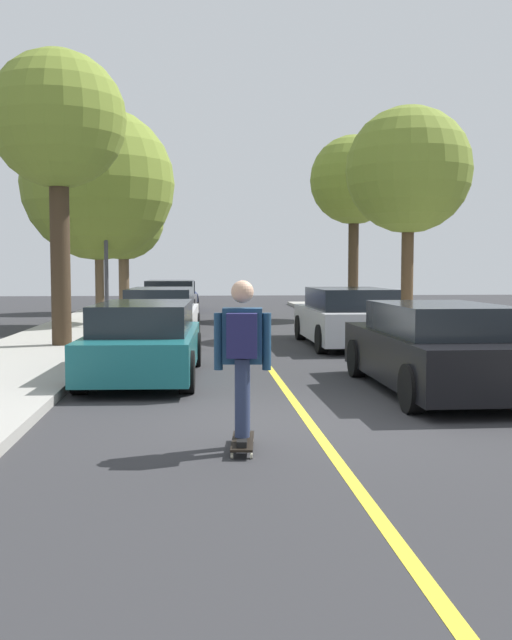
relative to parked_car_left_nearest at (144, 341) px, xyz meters
The scene contains 17 objects.
ground 4.19m from the parked_car_left_nearest, 57.42° to the right, with size 80.00×80.00×0.00m, color #2D2D30.
center_line 2.37m from the parked_car_left_nearest, 12.94° to the left, with size 0.12×39.20×0.01m, color gold.
parked_car_left_nearest is the anchor object (origin of this frame).
parked_car_left_near 5.92m from the parked_car_left_nearest, 90.00° to the left, with size 1.95×4.65×1.36m.
parked_car_left_far 12.32m from the parked_car_left_nearest, 90.00° to the left, with size 1.91×4.42×1.44m.
parked_car_left_farthest 19.40m from the parked_car_left_nearest, 90.00° to the left, with size 1.96×4.67×1.31m.
parked_car_right_nearest 4.78m from the parked_car_left_nearest, 21.11° to the right, with size 1.92×4.55×1.33m.
parked_car_right_near 6.49m from the parked_car_left_nearest, 46.59° to the left, with size 2.02×4.52×1.38m.
street_tree_left_nearest 6.47m from the parked_car_left_nearest, 116.79° to the left, with size 3.01×3.01×6.48m.
street_tree_left_near 11.58m from the parked_car_left_nearest, 101.27° to the left, with size 4.71×4.71×6.67m.
street_tree_left_far 18.77m from the parked_car_left_nearest, 96.63° to the left, with size 3.39×3.39×5.45m.
street_tree_right_nearest 10.41m from the parked_car_left_nearest, 47.04° to the left, with size 3.40×3.40×6.05m.
street_tree_right_near 15.99m from the parked_car_left_nearest, 64.62° to the left, with size 3.21×3.21×6.51m.
fire_hydrant 5.98m from the parked_car_left_nearest, ahead, with size 0.20×0.20×0.70m.
streetlamp 9.85m from the parked_car_left_nearest, 100.64° to the left, with size 0.36×0.24×5.53m.
skateboard 5.16m from the parked_car_left_nearest, 74.80° to the right, with size 0.30×0.86×0.10m.
skateboarder 5.17m from the parked_car_left_nearest, 74.94° to the right, with size 0.59×0.71×1.63m.
Camera 1 is at (-1.35, -8.76, 1.86)m, focal length 40.71 mm.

